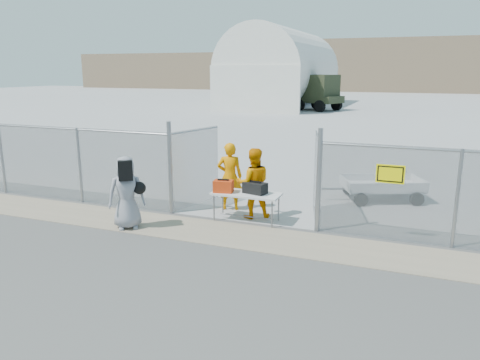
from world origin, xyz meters
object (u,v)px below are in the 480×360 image
at_px(visitor, 126,193).
at_px(utility_trailer, 382,188).
at_px(folding_table, 246,207).
at_px(security_worker_left, 230,177).
at_px(security_worker_right, 253,183).

bearing_deg(visitor, utility_trailer, 4.94).
bearing_deg(folding_table, security_worker_left, 134.67).
distance_m(security_worker_left, utility_trailer, 4.66).
height_order(security_worker_right, utility_trailer, security_worker_right).
height_order(folding_table, utility_trailer, folding_table).
bearing_deg(folding_table, utility_trailer, 46.59).
distance_m(folding_table, security_worker_left, 1.24).
bearing_deg(utility_trailer, security_worker_left, -169.93).
bearing_deg(folding_table, security_worker_right, 77.82).
distance_m(security_worker_right, utility_trailer, 4.28).
relative_size(visitor, utility_trailer, 0.61).
height_order(folding_table, visitor, visitor).
distance_m(security_worker_right, visitor, 3.22).
distance_m(security_worker_left, visitor, 2.93).
bearing_deg(security_worker_left, utility_trailer, -164.54).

